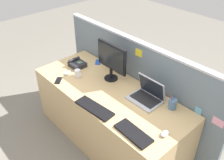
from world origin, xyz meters
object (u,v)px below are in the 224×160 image
at_px(pen_cup, 172,104).
at_px(coffee_mug, 78,73).
at_px(laptop, 147,95).
at_px(desk_phone, 77,64).
at_px(keyboard_main, 94,108).
at_px(cell_phone_blue_case, 98,62).
at_px(desktop_monitor, 112,59).
at_px(computer_mouse_right_hand, 68,73).
at_px(cell_phone_black_slab, 58,81).
at_px(keyboard_spare, 133,133).
at_px(computer_mouse_left_hand, 164,134).

xyz_separation_m(pen_cup, coffee_mug, (-1.13, -0.36, -0.01)).
distance_m(laptop, desk_phone, 1.08).
distance_m(keyboard_main, cell_phone_blue_case, 0.95).
distance_m(desktop_monitor, computer_mouse_right_hand, 0.61).
bearing_deg(cell_phone_black_slab, cell_phone_blue_case, 48.86).
relative_size(desktop_monitor, cell_phone_black_slab, 3.25).
xyz_separation_m(laptop, cell_phone_blue_case, (-0.96, 0.12, -0.06)).
xyz_separation_m(desk_phone, cell_phone_black_slab, (0.13, -0.36, -0.03)).
bearing_deg(cell_phone_blue_case, computer_mouse_right_hand, -137.97).
distance_m(desktop_monitor, keyboard_main, 0.64).
height_order(desk_phone, cell_phone_black_slab, desk_phone).
distance_m(desktop_monitor, coffee_mug, 0.47).
distance_m(keyboard_spare, cell_phone_blue_case, 1.35).
xyz_separation_m(desk_phone, pen_cup, (1.33, 0.22, 0.02)).
bearing_deg(cell_phone_blue_case, keyboard_main, -85.71).
height_order(desktop_monitor, keyboard_main, desktop_monitor).
relative_size(keyboard_spare, computer_mouse_left_hand, 3.71).
bearing_deg(cell_phone_black_slab, pen_cup, -17.15).
relative_size(computer_mouse_right_hand, pen_cup, 0.54).
relative_size(desktop_monitor, desk_phone, 2.35).
bearing_deg(pen_cup, coffee_mug, -162.32).
bearing_deg(pen_cup, computer_mouse_left_hand, -62.98).
bearing_deg(desk_phone, keyboard_main, -24.47).
distance_m(laptop, keyboard_main, 0.58).
xyz_separation_m(laptop, keyboard_main, (-0.25, -0.52, -0.05)).
bearing_deg(coffee_mug, cell_phone_blue_case, 104.19).
relative_size(desk_phone, keyboard_main, 0.43).
bearing_deg(desktop_monitor, cell_phone_black_slab, -127.45).
bearing_deg(keyboard_spare, desktop_monitor, 152.17).
xyz_separation_m(laptop, coffee_mug, (-0.86, -0.29, -0.01)).
bearing_deg(cell_phone_black_slab, keyboard_spare, -41.45).
bearing_deg(keyboard_main, pen_cup, 43.27).
height_order(computer_mouse_right_hand, pen_cup, pen_cup).
distance_m(laptop, pen_cup, 0.28).
bearing_deg(pen_cup, cell_phone_black_slab, -154.02).
relative_size(desktop_monitor, pen_cup, 2.44).
xyz_separation_m(computer_mouse_right_hand, coffee_mug, (0.14, 0.06, 0.03)).
bearing_deg(computer_mouse_left_hand, pen_cup, 108.45).
relative_size(desk_phone, computer_mouse_left_hand, 1.91).
relative_size(keyboard_spare, cell_phone_black_slab, 2.69).
xyz_separation_m(keyboard_main, computer_mouse_right_hand, (-0.74, 0.17, 0.01)).
xyz_separation_m(cell_phone_blue_case, cell_phone_black_slab, (0.02, -0.63, 0.00)).
relative_size(keyboard_main, computer_mouse_right_hand, 4.41).
distance_m(cell_phone_blue_case, cell_phone_black_slab, 0.63).
xyz_separation_m(desktop_monitor, computer_mouse_right_hand, (-0.44, -0.33, -0.25)).
xyz_separation_m(pen_cup, cell_phone_black_slab, (-1.21, -0.59, -0.05)).
bearing_deg(keyboard_main, desktop_monitor, 115.16).
relative_size(desk_phone, keyboard_spare, 0.52).
height_order(pen_cup, coffee_mug, pen_cup).
distance_m(laptop, keyboard_spare, 0.54).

